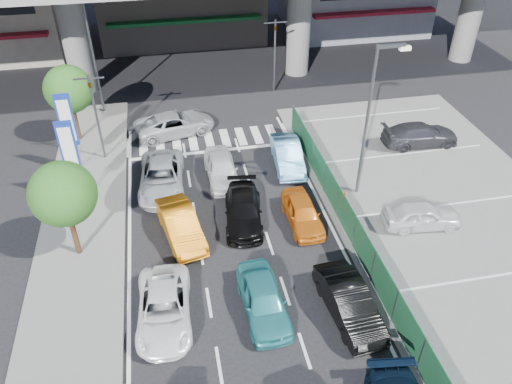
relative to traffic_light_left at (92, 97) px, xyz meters
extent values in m
plane|color=black|center=(6.20, -12.00, -3.94)|extent=(120.00, 120.00, 0.00)
cube|color=#5D5D5B|center=(17.20, -10.00, -3.91)|extent=(12.00, 28.00, 0.06)
cube|color=#5D5D5B|center=(-0.80, -8.00, -3.88)|extent=(4.00, 30.00, 0.12)
cylinder|color=slate|center=(-1.80, 10.00, 0.06)|extent=(1.80, 1.80, 8.00)
cylinder|color=slate|center=(14.20, 10.00, 0.06)|extent=(1.80, 1.80, 8.00)
cylinder|color=slate|center=(28.20, 10.00, 0.06)|extent=(1.80, 1.80, 8.00)
cube|color=#125C25|center=(6.20, 15.90, -1.14)|extent=(12.60, 1.60, 0.25)
cube|color=maroon|center=(22.20, 14.90, -1.14)|extent=(10.80, 1.60, 0.25)
cylinder|color=#595B60|center=(0.00, 0.00, -1.34)|extent=(0.14, 0.14, 5.20)
cube|color=#595B60|center=(0.00, 0.00, 1.06)|extent=(1.60, 0.08, 0.08)
imported|color=black|center=(0.00, 0.00, 0.76)|extent=(0.26, 1.24, 0.50)
cylinder|color=#595B60|center=(11.70, 7.00, -1.34)|extent=(0.14, 0.14, 5.20)
cube|color=#595B60|center=(11.70, 7.00, 1.06)|extent=(1.60, 0.08, 0.08)
imported|color=black|center=(11.70, 7.00, 0.76)|extent=(0.26, 1.24, 0.50)
cylinder|color=#595B60|center=(13.20, -6.00, 0.06)|extent=(0.16, 0.16, 8.00)
cube|color=#595B60|center=(13.80, -6.00, 3.96)|extent=(1.40, 0.15, 0.15)
cube|color=silver|center=(14.50, -6.00, 3.81)|extent=(0.50, 0.22, 0.18)
cylinder|color=#595B60|center=(-0.30, 6.00, 0.06)|extent=(0.16, 0.16, 8.00)
cylinder|color=#595B60|center=(-1.00, -4.00, -2.84)|extent=(0.10, 0.10, 2.20)
cube|color=navy|center=(-1.00, -4.00, -0.74)|extent=(0.80, 0.12, 3.00)
cube|color=white|center=(-1.00, -4.07, -0.74)|extent=(0.60, 0.02, 2.40)
cylinder|color=#595B60|center=(-1.40, -1.00, -2.84)|extent=(0.10, 0.10, 2.20)
cube|color=navy|center=(-1.40, -1.00, -0.74)|extent=(0.80, 0.12, 3.00)
cube|color=white|center=(-1.40, -1.07, -0.74)|extent=(0.60, 0.02, 2.40)
cylinder|color=#382314|center=(-0.80, -8.00, -2.74)|extent=(0.24, 0.24, 2.40)
sphere|color=#1A4A15|center=(-0.80, -8.00, -0.54)|extent=(2.80, 2.80, 2.80)
cylinder|color=#382314|center=(-1.60, 2.50, -2.74)|extent=(0.24, 0.24, 2.40)
sphere|color=#1A4A15|center=(-1.60, 2.50, -0.54)|extent=(2.80, 2.80, 2.80)
imported|color=white|center=(2.82, -12.50, -3.32)|extent=(2.29, 4.56, 1.24)
imported|color=teal|center=(6.68, -12.87, -3.25)|extent=(1.78, 4.11, 1.38)
imported|color=black|center=(9.94, -13.69, -3.25)|extent=(1.83, 4.30, 1.38)
imported|color=orange|center=(3.84, -7.70, -3.25)|extent=(2.28, 4.40, 1.38)
imported|color=black|center=(6.91, -7.11, -3.31)|extent=(2.33, 4.54, 1.26)
imported|color=orange|center=(9.69, -7.86, -3.31)|extent=(1.54, 3.71, 1.26)
imported|color=#AAAFB3|center=(3.15, -3.56, -3.25)|extent=(2.63, 5.11, 1.38)
imported|color=silver|center=(6.38, -3.37, -3.25)|extent=(1.71, 4.08, 1.38)
imported|color=#72C2F4|center=(10.23, -2.74, -3.25)|extent=(1.80, 4.29, 1.38)
imported|color=#A9ACB0|center=(4.23, 2.19, -3.25)|extent=(5.33, 3.32, 1.37)
imported|color=silver|center=(15.19, -9.24, -3.25)|extent=(3.84, 1.87, 1.26)
imported|color=#302F35|center=(18.60, -2.14, -3.21)|extent=(4.67, 2.02, 1.34)
cone|color=#F0480D|center=(12.22, -6.74, -3.49)|extent=(0.48, 0.48, 0.77)
camera|label=1|loc=(3.80, -25.80, 11.80)|focal=35.00mm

